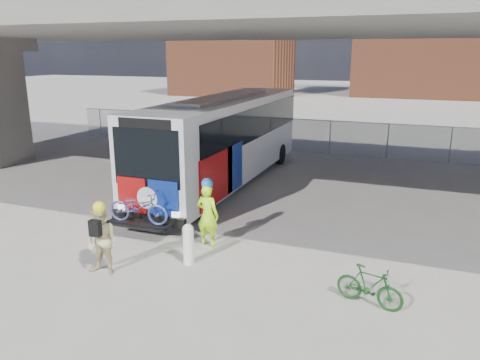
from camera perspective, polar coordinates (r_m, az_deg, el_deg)
The scene contains 9 objects.
ground at distance 15.13m, azimuth -1.53°, elevation -5.45°, with size 160.00×160.00×0.00m, color #9E9991.
bus at distance 19.41m, azimuth -1.83°, elevation 5.65°, with size 2.67×12.94×3.69m.
overpass at distance 17.94m, azimuth 3.53°, elevation 19.07°, with size 40.00×16.00×7.95m.
chainlink_fence at distance 25.94m, azimuth 8.78°, elevation 6.40°, with size 30.00×0.06×30.00m.
brick_buildings at distance 61.42m, azimuth 17.80°, elevation 14.67°, with size 54.00×22.00×12.00m.
bollard at distance 12.31m, azimuth -6.31°, elevation -7.59°, with size 0.29×0.29×1.10m.
cyclist_hivis at distance 13.26m, azimuth -3.97°, elevation -4.10°, with size 0.69×0.48×2.00m.
cyclist_tan at distance 12.06m, azimuth -16.51°, elevation -7.07°, with size 0.87×0.68×1.91m.
bike_parked at distance 10.79m, azimuth 15.51°, elevation -12.37°, with size 0.43×1.51×0.91m, color #154217.
Camera 1 is at (5.48, -13.04, 5.36)m, focal length 35.00 mm.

